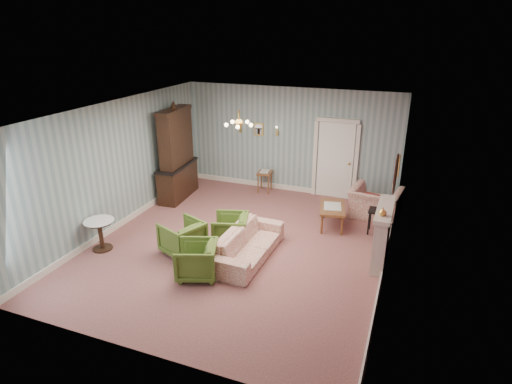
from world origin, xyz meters
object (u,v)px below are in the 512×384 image
at_px(dresser, 176,152).
at_px(wingback_chair, 376,198).
at_px(olive_chair_a, 196,259).
at_px(olive_chair_b, 182,236).
at_px(fireplace, 382,234).
at_px(pedestal_table, 101,235).
at_px(olive_chair_c, 230,228).
at_px(sofa_chintz, 248,239).
at_px(coffee_table, 332,216).
at_px(side_table_black, 376,222).

bearing_deg(dresser, wingback_chair, 1.45).
height_order(olive_chair_a, olive_chair_b, olive_chair_b).
xyz_separation_m(fireplace, pedestal_table, (-5.51, -1.63, -0.24)).
relative_size(olive_chair_c, fireplace, 0.53).
bearing_deg(sofa_chintz, olive_chair_a, 148.81).
bearing_deg(fireplace, olive_chair_c, -171.88).
distance_m(coffee_table, side_table_black, 1.01).
xyz_separation_m(olive_chair_b, wingback_chair, (3.50, 3.21, 0.12)).
height_order(dresser, side_table_black, dresser).
relative_size(fireplace, coffee_table, 1.40).
bearing_deg(dresser, olive_chair_c, -43.43).
height_order(olive_chair_a, olive_chair_c, olive_chair_a).
xyz_separation_m(olive_chair_a, olive_chair_c, (0.06, 1.39, -0.01)).
bearing_deg(coffee_table, olive_chair_a, -122.49).
relative_size(coffee_table, side_table_black, 1.75).
bearing_deg(sofa_chintz, dresser, 53.54).
distance_m(wingback_chair, dresser, 5.26).
height_order(olive_chair_c, pedestal_table, olive_chair_c).
bearing_deg(pedestal_table, side_table_black, 28.08).
distance_m(wingback_chair, side_table_black, 0.90).
distance_m(coffee_table, pedestal_table, 5.13).
bearing_deg(olive_chair_b, side_table_black, 144.85).
height_order(wingback_chair, fireplace, fireplace).
distance_m(olive_chair_b, sofa_chintz, 1.37).
bearing_deg(pedestal_table, dresser, 90.00).
bearing_deg(dresser, olive_chair_b, -62.53).
bearing_deg(coffee_table, fireplace, -44.32).
relative_size(dresser, fireplace, 1.84).
relative_size(sofa_chintz, wingback_chair, 1.81).
height_order(sofa_chintz, coffee_table, sofa_chintz).
bearing_deg(fireplace, olive_chair_a, -149.79).
height_order(olive_chair_a, pedestal_table, olive_chair_a).
relative_size(olive_chair_b, olive_chair_c, 1.05).
xyz_separation_m(olive_chair_a, fireplace, (3.14, 1.83, 0.20)).
xyz_separation_m(olive_chair_b, fireplace, (3.84, 1.15, 0.19)).
relative_size(olive_chair_a, wingback_chair, 0.65).
height_order(fireplace, pedestal_table, fireplace).
bearing_deg(olive_chair_a, fireplace, 100.36).
bearing_deg(olive_chair_c, sofa_chintz, 39.07).
relative_size(olive_chair_c, dresser, 0.29).
relative_size(olive_chair_a, pedestal_table, 1.12).
bearing_deg(wingback_chair, fireplace, 107.35).
xyz_separation_m(fireplace, coffee_table, (-1.22, 1.19, -0.32)).
distance_m(wingback_chair, pedestal_table, 6.36).
distance_m(fireplace, pedestal_table, 5.75).
bearing_deg(coffee_table, pedestal_table, -146.68).
bearing_deg(side_table_black, sofa_chintz, -138.44).
distance_m(olive_chair_a, olive_chair_c, 1.39).
xyz_separation_m(olive_chair_b, sofa_chintz, (1.34, 0.31, 0.02)).
xyz_separation_m(sofa_chintz, coffee_table, (1.29, 2.03, -0.15)).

